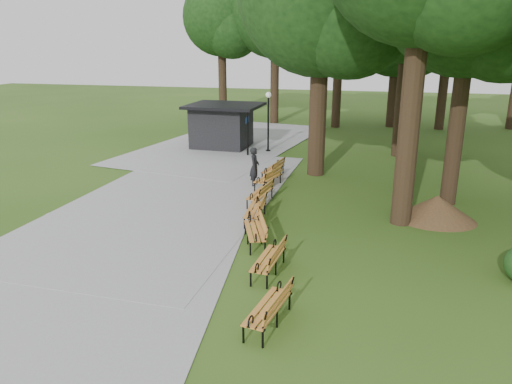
% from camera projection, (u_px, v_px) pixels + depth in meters
% --- Properties ---
extents(ground, '(100.00, 100.00, 0.00)m').
position_uv_depth(ground, '(250.00, 232.00, 16.13)').
color(ground, '#2E5017').
rests_on(ground, ground).
extents(path, '(12.00, 38.00, 0.06)m').
position_uv_depth(path, '(173.00, 196.00, 19.79)').
color(path, '#969699').
rests_on(path, ground).
extents(person, '(0.46, 0.66, 1.72)m').
position_uv_depth(person, '(255.00, 167.00, 21.04)').
color(person, black).
rests_on(person, ground).
extents(kiosk, '(4.29, 3.77, 2.59)m').
position_uv_depth(kiosk, '(222.00, 126.00, 28.73)').
color(kiosk, black).
rests_on(kiosk, ground).
extents(lamp_post, '(0.32, 0.32, 3.40)m').
position_uv_depth(lamp_post, '(268.00, 110.00, 27.20)').
color(lamp_post, black).
rests_on(lamp_post, ground).
extents(dirt_mound, '(2.34, 2.34, 0.91)m').
position_uv_depth(dirt_mound, '(437.00, 208.00, 17.12)').
color(dirt_mound, '#47301C').
rests_on(dirt_mound, ground).
extents(bench_0, '(0.96, 1.98, 0.88)m').
position_uv_depth(bench_0, '(268.00, 308.00, 10.72)').
color(bench_0, '#C97A2E').
rests_on(bench_0, ground).
extents(bench_1, '(0.80, 1.95, 0.88)m').
position_uv_depth(bench_1, '(268.00, 259.00, 13.12)').
color(bench_1, '#C97A2E').
rests_on(bench_1, ground).
extents(bench_2, '(1.25, 2.00, 0.88)m').
position_uv_depth(bench_2, '(255.00, 231.00, 15.08)').
color(bench_2, '#C97A2E').
rests_on(bench_2, ground).
extents(bench_3, '(0.76, 1.94, 0.88)m').
position_uv_depth(bench_3, '(255.00, 210.00, 16.95)').
color(bench_3, '#C97A2E').
rests_on(bench_3, ground).
extents(bench_4, '(0.85, 1.96, 0.88)m').
position_uv_depth(bench_4, '(260.00, 193.00, 18.80)').
color(bench_4, '#C97A2E').
rests_on(bench_4, ground).
extents(bench_5, '(1.08, 2.00, 0.88)m').
position_uv_depth(bench_5, '(268.00, 178.00, 20.88)').
color(bench_5, '#C97A2E').
rests_on(bench_5, ground).
extents(bench_6, '(0.91, 1.97, 0.88)m').
position_uv_depth(bench_6, '(273.00, 169.00, 22.40)').
color(bench_6, '#C97A2E').
rests_on(bench_6, ground).
extents(tree_backdrop, '(37.44, 9.53, 16.40)m').
position_uv_depth(tree_backdrop, '(430.00, 9.00, 33.17)').
color(tree_backdrop, black).
rests_on(tree_backdrop, ground).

